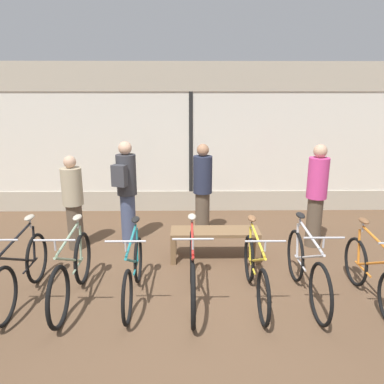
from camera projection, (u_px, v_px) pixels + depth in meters
The scene contains 14 objects.
ground_plane at pixel (194, 291), 5.08m from camera, with size 24.00×24.00×0.00m, color brown.
shop_back_wall at pixel (191, 138), 8.04m from camera, with size 12.00×0.08×3.20m.
bicycle_far_left at pixel (22, 272), 4.78m from camera, with size 0.46×1.71×1.03m.
bicycle_left at pixel (72, 273), 4.74m from camera, with size 0.46×1.74×1.05m.
bicycle_center_left at pixel (133, 272), 4.80m from camera, with size 0.46×1.64×1.01m.
bicycle_center at pixel (192, 272), 4.74m from camera, with size 0.46×1.76×1.06m.
bicycle_center_right at pixel (255, 272), 4.80m from camera, with size 0.46×1.69×1.01m.
bicycle_right at pixel (307, 269), 4.81m from camera, with size 0.46×1.77×1.05m.
bicycle_far_right at pixel (372, 275), 4.72m from camera, with size 0.46×1.66×1.02m.
display_bench at pixel (215, 235), 5.93m from camera, with size 1.40×0.44×0.50m.
customer_near_rack at pixel (126, 189), 6.46m from camera, with size 0.43×0.55×1.80m.
customer_by_window at pixel (203, 189), 6.74m from camera, with size 0.46×0.46×1.72m.
customer_mid_floor at pixel (73, 201), 6.23m from camera, with size 0.37×0.37×1.61m.
customer_near_bench at pixel (316, 194), 6.32m from camera, with size 0.48×0.48×1.78m.
Camera 1 is at (-0.08, -4.54, 2.64)m, focal length 35.00 mm.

